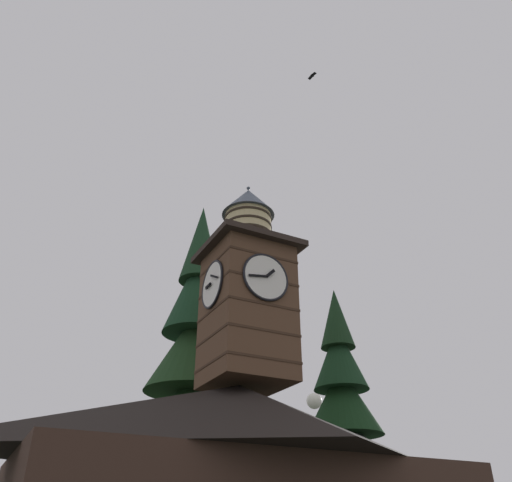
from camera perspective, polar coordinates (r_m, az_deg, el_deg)
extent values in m
pyramid|color=black|center=(19.66, -1.85, -19.25)|extent=(14.93, 9.39, 2.71)
cube|color=brown|center=(20.87, -0.96, -8.18)|extent=(3.01, 3.01, 5.48)
cube|color=#3C291C|center=(20.21, -1.01, -13.69)|extent=(3.05, 3.05, 0.10)
cube|color=#3C291C|center=(20.52, -0.98, -10.93)|extent=(3.05, 3.05, 0.10)
cube|color=#3C291C|center=(20.86, -0.96, -8.25)|extent=(3.05, 3.05, 0.10)
cube|color=#3C291C|center=(21.26, -0.94, -5.66)|extent=(3.05, 3.05, 0.10)
cube|color=#3C291C|center=(21.69, -0.91, -3.18)|extent=(3.05, 3.05, 0.10)
cylinder|color=white|center=(20.04, 1.04, -3.97)|extent=(1.88, 0.10, 1.88)
torus|color=black|center=(20.02, 1.07, -3.94)|extent=(1.98, 0.10, 1.98)
cube|color=black|center=(20.11, 1.59, -3.53)|extent=(0.42, 0.04, 0.41)
cube|color=black|center=(19.78, 0.21, -3.79)|extent=(0.77, 0.04, 0.20)
sphere|color=black|center=(19.96, 1.19, -3.85)|extent=(0.10, 0.10, 0.10)
cylinder|color=white|center=(20.70, -4.74, -4.73)|extent=(0.10, 1.88, 1.88)
torus|color=black|center=(20.69, -4.80, -4.72)|extent=(0.10, 1.98, 1.98)
cube|color=black|center=(20.86, -5.25, -4.90)|extent=(0.04, 0.47, 0.13)
cube|color=black|center=(20.46, -4.60, -3.86)|extent=(0.04, 0.71, 0.44)
sphere|color=black|center=(20.66, -5.02, -4.67)|extent=(0.10, 0.10, 0.10)
cube|color=#2D231E|center=(22.08, -0.90, -1.23)|extent=(3.71, 3.71, 0.25)
cylinder|color=#D1BC84|center=(22.55, -0.88, 0.95)|extent=(2.01, 2.01, 1.70)
cylinder|color=#2D2319|center=(22.24, -0.89, -0.46)|extent=(2.07, 2.07, 0.10)
cylinder|color=#2D2319|center=(22.45, -0.88, 0.49)|extent=(2.07, 2.07, 0.10)
cylinder|color=#2D2319|center=(22.66, -0.87, 1.42)|extent=(2.07, 2.07, 0.10)
cylinder|color=#2D2319|center=(22.88, -0.87, 2.33)|extent=(2.07, 2.07, 0.10)
cone|color=#424C5B|center=(23.37, -0.85, 4.19)|extent=(2.31, 2.31, 1.37)
sphere|color=#424C5B|center=(23.81, -0.84, 5.76)|extent=(0.16, 0.16, 0.16)
cone|color=#173020|center=(24.24, -7.38, -23.38)|extent=(6.90, 6.90, 4.72)
cone|color=#1D3D1D|center=(24.58, -7.03, -18.17)|extent=(5.70, 5.70, 3.69)
cone|color=#1C391B|center=(25.31, -6.62, -11.63)|extent=(4.50, 4.50, 4.04)
cone|color=#163720|center=(26.37, -6.25, -5.41)|extent=(3.30, 3.30, 4.52)
cone|color=#18361E|center=(27.59, -5.95, -0.23)|extent=(2.10, 2.10, 4.45)
cone|color=black|center=(27.12, 9.78, -21.11)|extent=(4.77, 4.77, 3.43)
cone|color=black|center=(27.50, 9.39, -16.70)|extent=(3.78, 3.78, 3.36)
cone|color=#15321B|center=(28.04, 9.02, -12.36)|extent=(2.80, 2.80, 3.38)
cone|color=black|center=(28.73, 8.69, -8.28)|extent=(1.81, 1.81, 3.31)
sphere|color=silver|center=(52.75, 6.37, -16.92)|extent=(1.50, 1.50, 1.50)
ellipsoid|color=black|center=(25.53, 6.14, 17.46)|extent=(0.20, 0.13, 0.11)
cube|color=black|center=(25.59, 5.96, 17.30)|extent=(0.16, 0.26, 0.06)
cube|color=black|center=(25.47, 6.32, 17.62)|extent=(0.16, 0.26, 0.06)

